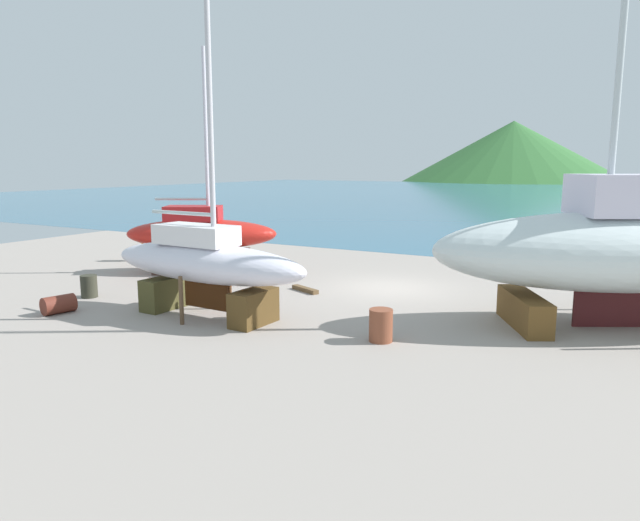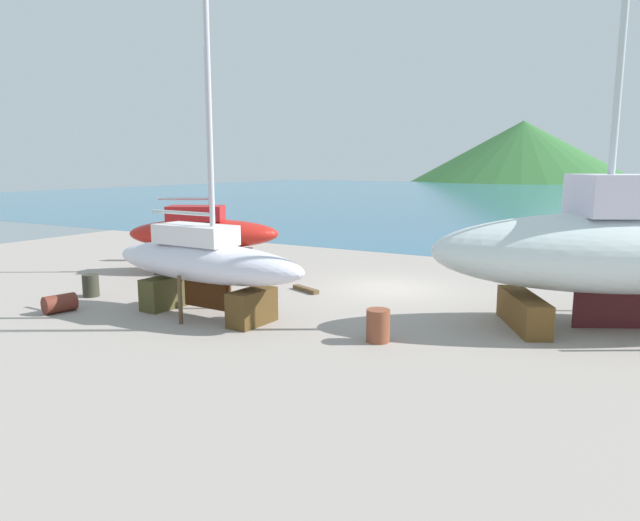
% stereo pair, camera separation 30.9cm
% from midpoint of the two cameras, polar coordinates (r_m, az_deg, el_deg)
% --- Properties ---
extents(ground_plane, '(47.57, 47.57, 0.00)m').
position_cam_midpoint_polar(ground_plane, '(17.41, 1.11, -5.32)').
color(ground_plane, gray).
extents(sea_water, '(163.16, 112.46, 0.01)m').
position_cam_midpoint_polar(sea_water, '(83.47, 23.84, 5.68)').
color(sea_water, '#306686').
rests_on(sea_water, ground).
extents(headland_hill, '(113.34, 113.34, 31.16)m').
position_cam_midpoint_polar(headland_hill, '(162.38, 18.34, 7.50)').
color(headland_hill, '#346C33').
rests_on(headland_hill, ground).
extents(sailboat_far_slipway, '(6.47, 4.82, 9.04)m').
position_cam_midpoint_polar(sailboat_far_slipway, '(24.39, -12.07, 2.53)').
color(sailboat_far_slipway, brown).
rests_on(sailboat_far_slipway, ground).
extents(sailboat_large_starboard, '(10.81, 7.99, 17.28)m').
position_cam_midpoint_polar(sailboat_large_starboard, '(17.62, 27.58, 1.15)').
color(sailboat_large_starboard, brown).
rests_on(sailboat_large_starboard, ground).
extents(sailboat_mid_port, '(7.03, 2.20, 10.25)m').
position_cam_midpoint_polar(sailboat_mid_port, '(17.21, -11.83, -0.24)').
color(sailboat_mid_port, '#4E381A').
rests_on(sailboat_mid_port, ground).
extents(worker, '(0.35, 0.49, 1.71)m').
position_cam_midpoint_polar(worker, '(27.96, -17.22, 1.77)').
color(worker, orange).
rests_on(worker, ground).
extents(barrel_tar_black, '(0.70, 0.70, 0.76)m').
position_cam_midpoint_polar(barrel_tar_black, '(21.04, -22.30, -2.38)').
color(barrel_tar_black, '#323226').
rests_on(barrel_tar_black, ground).
extents(barrel_tipped_left, '(0.72, 0.72, 0.84)m').
position_cam_midpoint_polar(barrel_tipped_left, '(14.77, 5.45, -6.41)').
color(barrel_tipped_left, brown).
rests_on(barrel_tipped_left, ground).
extents(barrel_tipped_center, '(0.74, 1.03, 0.55)m').
position_cam_midpoint_polar(barrel_tipped_center, '(19.21, -24.89, -3.97)').
color(barrel_tipped_center, maroon).
rests_on(barrel_tipped_center, ground).
extents(timber_short_cross, '(1.28, 0.73, 0.14)m').
position_cam_midpoint_polar(timber_short_cross, '(20.42, -1.92, -2.88)').
color(timber_short_cross, brown).
rests_on(timber_short_cross, ground).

